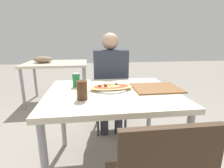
{
  "coord_description": "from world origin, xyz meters",
  "views": [
    {
      "loc": [
        -0.18,
        -1.39,
        1.18
      ],
      "look_at": [
        0.0,
        0.02,
        0.8
      ],
      "focal_mm": 28.0,
      "sensor_mm": 36.0,
      "label": 1
    }
  ],
  "objects_px": {
    "pizza_main": "(112,87)",
    "soda_can": "(76,80)",
    "chair_far_seated": "(109,91)",
    "drink_glass": "(82,90)",
    "dining_table": "(112,100)",
    "person_seated": "(110,76)"
  },
  "relations": [
    {
      "from": "chair_far_seated",
      "to": "person_seated",
      "type": "bearing_deg",
      "value": 90.0
    },
    {
      "from": "chair_far_seated",
      "to": "dining_table",
      "type": "bearing_deg",
      "value": 84.93
    },
    {
      "from": "dining_table",
      "to": "pizza_main",
      "type": "height_order",
      "value": "pizza_main"
    },
    {
      "from": "chair_far_seated",
      "to": "soda_can",
      "type": "distance_m",
      "value": 0.76
    },
    {
      "from": "dining_table",
      "to": "drink_glass",
      "type": "bearing_deg",
      "value": -145.49
    },
    {
      "from": "chair_far_seated",
      "to": "pizza_main",
      "type": "bearing_deg",
      "value": 84.81
    },
    {
      "from": "dining_table",
      "to": "pizza_main",
      "type": "bearing_deg",
      "value": 86.56
    },
    {
      "from": "dining_table",
      "to": "person_seated",
      "type": "relative_size",
      "value": 0.88
    },
    {
      "from": "person_seated",
      "to": "soda_can",
      "type": "relative_size",
      "value": 9.86
    },
    {
      "from": "pizza_main",
      "to": "soda_can",
      "type": "relative_size",
      "value": 3.08
    },
    {
      "from": "soda_can",
      "to": "drink_glass",
      "type": "bearing_deg",
      "value": -79.68
    },
    {
      "from": "dining_table",
      "to": "soda_can",
      "type": "height_order",
      "value": "soda_can"
    },
    {
      "from": "dining_table",
      "to": "pizza_main",
      "type": "distance_m",
      "value": 0.11
    },
    {
      "from": "dining_table",
      "to": "drink_glass",
      "type": "distance_m",
      "value": 0.33
    },
    {
      "from": "drink_glass",
      "to": "soda_can",
      "type": "bearing_deg",
      "value": 100.32
    },
    {
      "from": "person_seated",
      "to": "pizza_main",
      "type": "distance_m",
      "value": 0.62
    },
    {
      "from": "dining_table",
      "to": "chair_far_seated",
      "type": "bearing_deg",
      "value": 84.93
    },
    {
      "from": "person_seated",
      "to": "drink_glass",
      "type": "height_order",
      "value": "person_seated"
    },
    {
      "from": "drink_glass",
      "to": "chair_far_seated",
      "type": "bearing_deg",
      "value": 71.88
    },
    {
      "from": "person_seated",
      "to": "drink_glass",
      "type": "relative_size",
      "value": 8.88
    },
    {
      "from": "chair_far_seated",
      "to": "person_seated",
      "type": "height_order",
      "value": "person_seated"
    },
    {
      "from": "chair_far_seated",
      "to": "drink_glass",
      "type": "relative_size",
      "value": 6.41
    }
  ]
}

